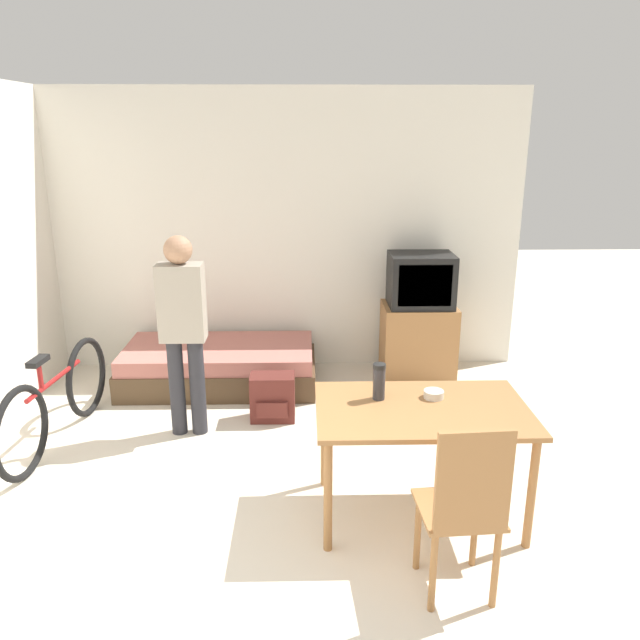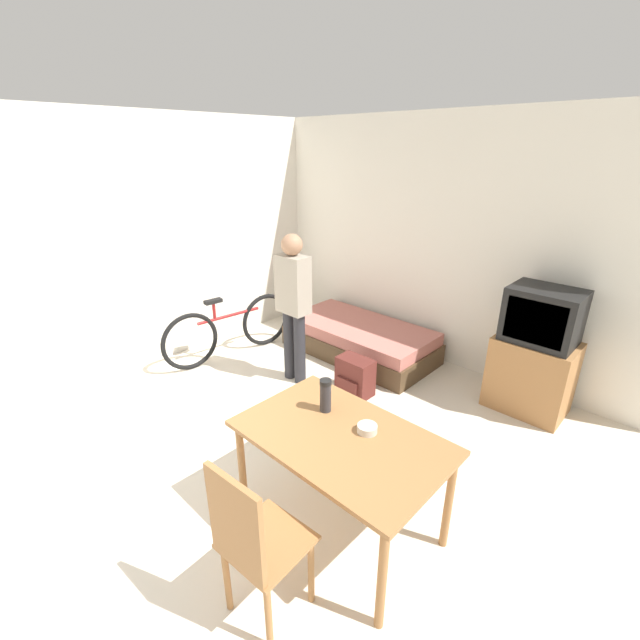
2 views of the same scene
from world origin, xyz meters
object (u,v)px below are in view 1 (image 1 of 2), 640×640
(wooden_chair, at_px, (465,505))
(person_standing, at_px, (183,323))
(bicycle, at_px, (57,401))
(thermos_flask, at_px, (379,380))
(tv, at_px, (419,319))
(dining_table, at_px, (422,420))
(mate_bowl, at_px, (434,394))
(daybed, at_px, (220,366))
(backpack, at_px, (273,398))

(wooden_chair, xyz_separation_m, person_standing, (-1.71, 1.88, 0.35))
(wooden_chair, distance_m, bicycle, 3.20)
(bicycle, distance_m, thermos_flask, 2.55)
(person_standing, bearing_deg, thermos_flask, -36.07)
(tv, xyz_separation_m, person_standing, (-2.01, -1.15, 0.34))
(dining_table, distance_m, person_standing, 2.00)
(mate_bowl, bearing_deg, bicycle, 162.32)
(person_standing, bearing_deg, dining_table, -34.80)
(daybed, bearing_deg, thermos_flask, -57.35)
(dining_table, bearing_deg, bicycle, 159.09)
(dining_table, relative_size, backpack, 3.26)
(daybed, distance_m, backpack, 0.92)
(dining_table, xyz_separation_m, wooden_chair, (0.08, -0.75, -0.09))
(dining_table, height_order, wooden_chair, wooden_chair)
(tv, relative_size, bicycle, 0.72)
(dining_table, relative_size, person_standing, 0.80)
(thermos_flask, relative_size, backpack, 0.59)
(person_standing, xyz_separation_m, thermos_flask, (1.38, -1.00, -0.06))
(mate_bowl, height_order, backpack, mate_bowl)
(dining_table, relative_size, wooden_chair, 1.26)
(daybed, distance_m, wooden_chair, 3.28)
(daybed, height_order, mate_bowl, mate_bowl)
(thermos_flask, distance_m, mate_bowl, 0.36)
(dining_table, relative_size, thermos_flask, 5.53)
(tv, xyz_separation_m, backpack, (-1.36, -0.93, -0.38))
(wooden_chair, relative_size, bicycle, 0.60)
(bicycle, bearing_deg, thermos_flask, -20.23)
(mate_bowl, bearing_deg, wooden_chair, -90.74)
(tv, relative_size, wooden_chair, 1.20)
(mate_bowl, relative_size, backpack, 0.32)
(thermos_flask, distance_m, backpack, 1.57)
(tv, height_order, dining_table, tv)
(tv, relative_size, thermos_flask, 5.25)
(tv, bearing_deg, mate_bowl, -97.78)
(dining_table, height_order, backpack, dining_table)
(dining_table, bearing_deg, wooden_chair, -83.84)
(daybed, relative_size, mate_bowl, 14.47)
(dining_table, height_order, thermos_flask, thermos_flask)
(tv, bearing_deg, dining_table, -99.61)
(tv, relative_size, dining_table, 0.95)
(thermos_flask, relative_size, mate_bowl, 1.86)
(tv, xyz_separation_m, wooden_chair, (-0.30, -3.04, -0.01))
(person_standing, bearing_deg, daybed, 83.06)
(daybed, relative_size, tv, 1.48)
(tv, height_order, person_standing, person_standing)
(wooden_chair, distance_m, thermos_flask, 0.99)
(backpack, bearing_deg, tv, 34.43)
(mate_bowl, bearing_deg, tv, 82.22)
(mate_bowl, xyz_separation_m, backpack, (-1.07, 1.21, -0.56))
(daybed, height_order, thermos_flask, thermos_flask)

